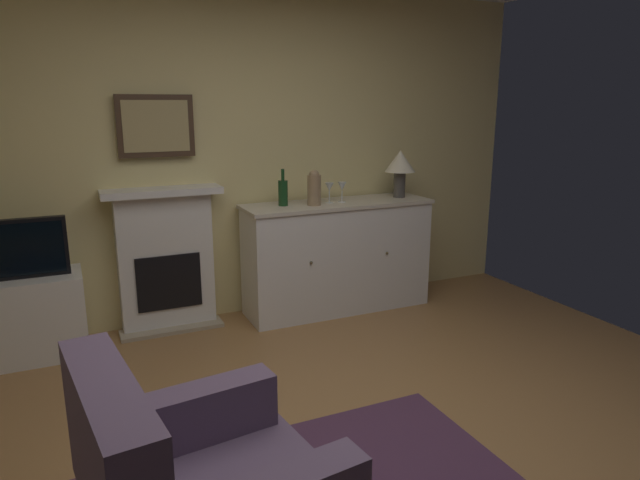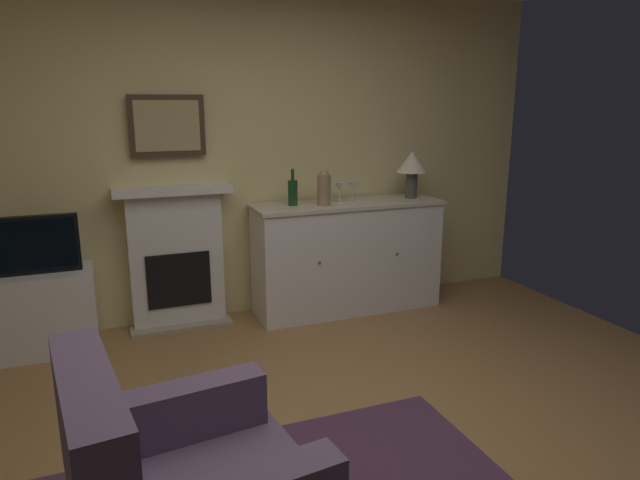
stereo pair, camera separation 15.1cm
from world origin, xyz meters
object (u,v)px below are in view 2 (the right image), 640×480
fireplace_unit (176,257)px  table_lamp (412,165)px  sideboard_cabinet (347,256)px  tv_set (30,245)px  vase_decorative (324,188)px  framed_picture (167,126)px  wine_bottle (293,192)px  wine_glass_center (352,187)px  wine_glass_left (340,188)px  tv_cabinet (39,312)px

fireplace_unit → table_lamp: table_lamp is taller
sideboard_cabinet → tv_set: size_ratio=2.55×
vase_decorative → framed_picture: bearing=166.6°
fireplace_unit → table_lamp: (1.96, -0.18, 0.65)m
tv_set → wine_bottle: bearing=1.2°
vase_decorative → tv_set: vase_decorative is taller
fireplace_unit → tv_set: bearing=-169.2°
wine_bottle → tv_set: wine_bottle is taller
wine_bottle → tv_set: 1.90m
table_lamp → framed_picture: bearing=173.5°
sideboard_cabinet → wine_glass_center: wine_glass_center is taller
sideboard_cabinet → wine_bottle: size_ratio=5.45×
sideboard_cabinet → wine_glass_left: size_ratio=9.57×
wine_glass_left → tv_cabinet: bearing=179.5°
fireplace_unit → wine_bottle: size_ratio=3.79×
table_lamp → fireplace_unit: bearing=174.8°
fireplace_unit → tv_cabinet: bearing=-170.6°
wine_bottle → tv_cabinet: (-1.88, -0.02, -0.74)m
wine_bottle → wine_glass_left: size_ratio=1.76×
wine_glass_left → wine_glass_center: same height
vase_decorative → tv_set: 2.14m
sideboard_cabinet → wine_glass_center: 0.58m
vase_decorative → tv_cabinet: 2.25m
sideboard_cabinet → tv_set: (-2.35, -0.01, 0.32)m
table_lamp → tv_cabinet: (-2.94, 0.02, -0.91)m
fireplace_unit → framed_picture: (-0.00, 0.05, 1.00)m
table_lamp → tv_cabinet: table_lamp is taller
tv_set → framed_picture: bearing=13.3°
wine_glass_left → tv_cabinet: (-2.27, 0.02, -0.75)m
sideboard_cabinet → tv_cabinet: sideboard_cabinet is taller
wine_glass_left → tv_set: 2.29m
table_lamp → vase_decorative: bearing=-176.5°
fireplace_unit → sideboard_cabinet: (1.37, -0.18, -0.09)m
table_lamp → tv_cabinet: 3.08m
tv_cabinet → fireplace_unit: bearing=9.4°
fireplace_unit → wine_glass_left: (1.30, -0.18, 0.49)m
framed_picture → vase_decorative: (1.14, -0.27, -0.49)m
wine_glass_left → vase_decorative: 0.16m
fireplace_unit → framed_picture: bearing=90.0°
sideboard_cabinet → table_lamp: 0.94m
wine_bottle → vase_decorative: size_ratio=1.03×
wine_glass_left → tv_cabinet: 2.39m
wine_glass_center → wine_bottle: bearing=174.9°
sideboard_cabinet → wine_bottle: (-0.46, 0.03, 0.57)m
table_lamp → tv_cabinet: size_ratio=0.53×
framed_picture → vase_decorative: bearing=-13.4°
tv_set → vase_decorative: bearing=-1.1°
sideboard_cabinet → tv_cabinet: (-2.35, 0.02, -0.17)m
vase_decorative → fireplace_unit: bearing=168.8°
table_lamp → wine_bottle: size_ratio=1.38×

